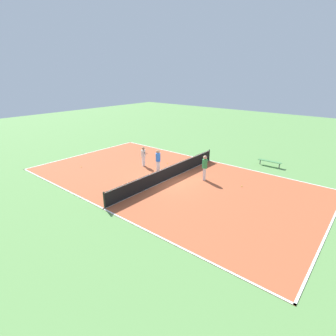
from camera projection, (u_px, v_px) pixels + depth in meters
name	position (u px, v px, depth m)	size (l,w,h in m)	color
ground_plane	(168.00, 180.00, 19.13)	(80.00, 80.00, 0.00)	#60934C
court_surface	(168.00, 179.00, 19.13)	(11.64, 20.71, 0.02)	#B75633
tennis_net	(168.00, 173.00, 18.95)	(11.44, 0.10, 1.02)	black
bench	(270.00, 162.00, 21.80)	(0.36, 1.90, 0.45)	#4C8C4C
player_far_green	(205.00, 166.00, 18.67)	(0.49, 0.49, 1.84)	white
player_far_white	(143.00, 155.00, 21.60)	(0.71, 0.98, 1.62)	white
player_near_blue	(158.00, 159.00, 20.15)	(0.50, 0.50, 1.82)	white
tennis_ball_near_net	(242.00, 186.00, 17.85)	(0.07, 0.07, 0.07)	#CCE033
tennis_ball_far_baseline	(81.00, 167.00, 21.58)	(0.07, 0.07, 0.07)	#CCE033
tennis_ball_midcourt	(167.00, 163.00, 22.48)	(0.07, 0.07, 0.07)	#CCE033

